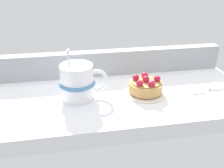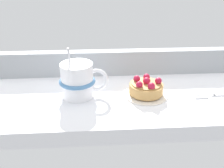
# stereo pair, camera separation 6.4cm
# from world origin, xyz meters

# --- Properties ---
(ground_plane) EXTENTS (0.71, 0.31, 0.04)m
(ground_plane) POSITION_xyz_m (0.00, 0.00, -0.02)
(ground_plane) COLOR white
(window_rail_back) EXTENTS (0.70, 0.03, 0.07)m
(window_rail_back) POSITION_xyz_m (0.00, 0.14, 0.04)
(window_rail_back) COLOR #9EA3A8
(window_rail_back) RESTS_ON ground_plane
(dessert_plate) EXTENTS (0.11, 0.11, 0.01)m
(dessert_plate) POSITION_xyz_m (0.07, -0.01, 0.00)
(dessert_plate) COLOR silver
(dessert_plate) RESTS_ON ground_plane
(raspberry_tart) EXTENTS (0.09, 0.09, 0.04)m
(raspberry_tart) POSITION_xyz_m (0.07, -0.01, 0.02)
(raspberry_tart) COLOR tan
(raspberry_tart) RESTS_ON dessert_plate
(coffee_mug) EXTENTS (0.12, 0.09, 0.13)m
(coffee_mug) POSITION_xyz_m (-0.10, 0.00, 0.04)
(coffee_mug) COLOR white
(coffee_mug) RESTS_ON ground_plane
(dessert_fork) EXTENTS (0.17, 0.03, 0.01)m
(dessert_fork) POSITION_xyz_m (0.27, -0.02, 0.00)
(dessert_fork) COLOR silver
(dessert_fork) RESTS_ON ground_plane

